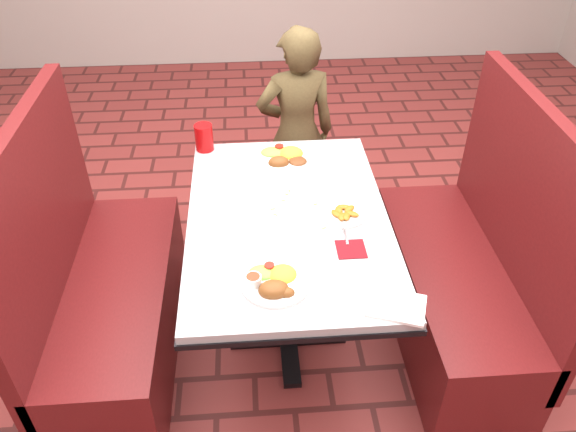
# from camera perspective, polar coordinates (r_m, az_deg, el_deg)

# --- Properties ---
(dining_table) EXTENTS (0.81, 1.21, 0.75)m
(dining_table) POSITION_cam_1_polar(r_m,az_deg,el_deg) (2.31, 0.00, -1.90)
(dining_table) COLOR #B6B8BB
(dining_table) RESTS_ON ground
(booth_bench_left) EXTENTS (0.47, 1.20, 1.17)m
(booth_bench_left) POSITION_cam_1_polar(r_m,az_deg,el_deg) (2.60, -17.99, -8.21)
(booth_bench_left) COLOR maroon
(booth_bench_left) RESTS_ON ground
(booth_bench_right) EXTENTS (0.47, 1.20, 1.17)m
(booth_bench_right) POSITION_cam_1_polar(r_m,az_deg,el_deg) (2.69, 17.34, -6.37)
(booth_bench_right) COLOR maroon
(booth_bench_right) RESTS_ON ground
(diner_person) EXTENTS (0.47, 0.34, 1.20)m
(diner_person) POSITION_cam_1_polar(r_m,az_deg,el_deg) (3.13, 0.84, 8.35)
(diner_person) COLOR brown
(diner_person) RESTS_ON ground
(near_dinner_plate) EXTENTS (0.24, 0.24, 0.07)m
(near_dinner_plate) POSITION_cam_1_polar(r_m,az_deg,el_deg) (1.93, -1.42, -6.44)
(near_dinner_plate) COLOR white
(near_dinner_plate) RESTS_ON dining_table
(far_dinner_plate) EXTENTS (0.28, 0.28, 0.07)m
(far_dinner_plate) POSITION_cam_1_polar(r_m,az_deg,el_deg) (2.59, -0.34, 6.19)
(far_dinner_plate) COLOR white
(far_dinner_plate) RESTS_ON dining_table
(plantain_plate) EXTENTS (0.17, 0.17, 0.03)m
(plantain_plate) POSITION_cam_1_polar(r_m,az_deg,el_deg) (2.25, 5.69, 0.23)
(plantain_plate) COLOR white
(plantain_plate) RESTS_ON dining_table
(maroon_napkin) EXTENTS (0.11, 0.11, 0.00)m
(maroon_napkin) POSITION_cam_1_polar(r_m,az_deg,el_deg) (2.10, 6.42, -3.37)
(maroon_napkin) COLOR maroon
(maroon_napkin) RESTS_ON dining_table
(spoon_utensil) EXTENTS (0.01, 0.12, 0.00)m
(spoon_utensil) POSITION_cam_1_polar(r_m,az_deg,el_deg) (2.16, 5.83, -1.86)
(spoon_utensil) COLOR #BABBBF
(spoon_utensil) RESTS_ON dining_table
(red_tumbler) EXTENTS (0.08, 0.08, 0.13)m
(red_tumbler) POSITION_cam_1_polar(r_m,az_deg,el_deg) (2.68, -8.53, 7.90)
(red_tumbler) COLOR red
(red_tumbler) RESTS_ON dining_table
(paper_napkin) EXTENTS (0.22, 0.20, 0.01)m
(paper_napkin) POSITION_cam_1_polar(r_m,az_deg,el_deg) (1.90, 10.95, -8.96)
(paper_napkin) COLOR white
(paper_napkin) RESTS_ON dining_table
(knife_utensil) EXTENTS (0.03, 0.16, 0.00)m
(knife_utensil) POSITION_cam_1_polar(r_m,az_deg,el_deg) (1.96, -2.48, -6.45)
(knife_utensil) COLOR silver
(knife_utensil) RESTS_ON dining_table
(fork_utensil) EXTENTS (0.02, 0.14, 0.00)m
(fork_utensil) POSITION_cam_1_polar(r_m,az_deg,el_deg) (1.96, -2.57, -6.46)
(fork_utensil) COLOR silver
(fork_utensil) RESTS_ON dining_table
(lettuce_shreds) EXTENTS (0.28, 0.32, 0.00)m
(lettuce_shreds) POSITION_cam_1_polar(r_m,az_deg,el_deg) (2.30, 0.88, 0.97)
(lettuce_shreds) COLOR #90B94A
(lettuce_shreds) RESTS_ON dining_table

